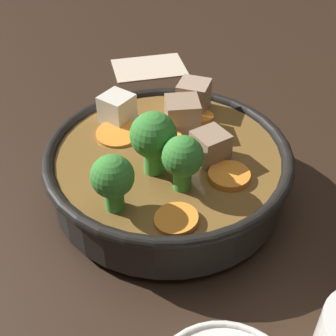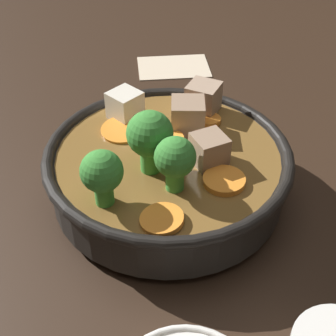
% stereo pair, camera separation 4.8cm
% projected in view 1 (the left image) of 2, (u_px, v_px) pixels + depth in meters
% --- Properties ---
extents(ground_plane, '(3.00, 3.00, 0.00)m').
position_uv_depth(ground_plane, '(168.00, 196.00, 0.50)').
color(ground_plane, black).
extents(stirfry_bowl, '(0.25, 0.25, 0.12)m').
position_uv_depth(stirfry_bowl, '(168.00, 166.00, 0.48)').
color(stirfry_bowl, black).
rests_on(stirfry_bowl, ground_plane).
extents(napkin, '(0.13, 0.11, 0.00)m').
position_uv_depth(napkin, '(149.00, 67.00, 0.73)').
color(napkin, beige).
rests_on(napkin, ground_plane).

